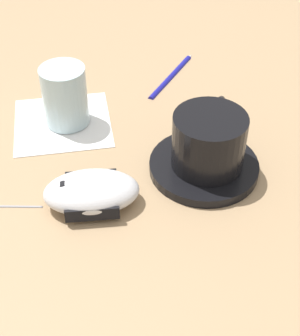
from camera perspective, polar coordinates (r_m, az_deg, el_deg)
The scene contains 7 objects.
ground_plane at distance 0.70m, azimuth -0.50°, elevation 2.39°, with size 3.00×3.00×0.00m, color #9E7F5B.
saucer at distance 0.66m, azimuth 5.97°, elevation 0.19°, with size 0.14×0.14×0.01m, color black.
coffee_cup at distance 0.64m, azimuth 6.58°, elevation 3.09°, with size 0.11×0.10×0.07m.
computer_mouse at distance 0.61m, azimuth -6.51°, elevation -2.64°, with size 0.10×0.13×0.04m.
napkin_under_glass at distance 0.75m, azimuth -9.66°, elevation 5.00°, with size 0.14×0.14×0.00m, color white.
drinking_glass at distance 0.73m, azimuth -9.41°, elevation 7.90°, with size 0.06×0.06×0.09m, color silver.
pen at distance 0.84m, azimuth 2.46°, elevation 10.41°, with size 0.11×0.12×0.01m.
Camera 1 is at (-0.51, 0.19, 0.44)m, focal length 55.00 mm.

